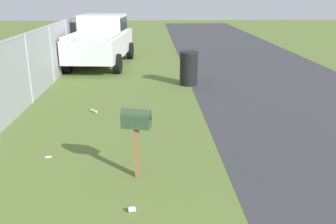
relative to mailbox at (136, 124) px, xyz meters
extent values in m
cube|color=brown|center=(0.00, 0.00, -0.52)|extent=(0.09, 0.09, 0.91)
cube|color=#334C33|center=(0.00, 0.00, 0.04)|extent=(0.31, 0.52, 0.22)
cylinder|color=#334C33|center=(0.00, 0.00, 0.15)|extent=(0.31, 0.52, 0.20)
cube|color=red|center=(0.11, 0.00, 0.11)|extent=(0.02, 0.04, 0.18)
cube|color=silver|center=(10.04, 1.90, -0.09)|extent=(5.03, 2.45, 0.90)
cube|color=silver|center=(10.62, 1.84, 0.74)|extent=(1.82, 1.98, 0.76)
cube|color=black|center=(10.62, 1.84, 0.74)|extent=(1.78, 2.01, 0.53)
cube|color=silver|center=(9.06, 2.91, 0.42)|extent=(2.52, 0.32, 0.12)
cube|color=silver|center=(8.89, 1.09, 0.42)|extent=(2.52, 0.32, 0.12)
cylinder|color=black|center=(11.73, 2.73, -0.59)|extent=(0.78, 0.33, 0.76)
cylinder|color=black|center=(11.54, 0.75, -0.59)|extent=(0.78, 0.33, 0.76)
cylinder|color=black|center=(8.54, 3.04, -0.59)|extent=(0.78, 0.33, 0.76)
cylinder|color=black|center=(8.35, 1.07, -0.59)|extent=(0.78, 0.33, 0.76)
cylinder|color=black|center=(6.43, -1.51, -0.45)|extent=(0.60, 0.60, 1.05)
cylinder|color=black|center=(6.43, -1.51, 0.12)|extent=(0.63, 0.63, 0.08)
cylinder|color=#9EA3A8|center=(4.53, 3.18, 0.01)|extent=(0.07, 0.07, 1.97)
cylinder|color=#9EA3A8|center=(7.00, 3.18, 0.01)|extent=(0.07, 0.07, 1.97)
cylinder|color=#9EA3A8|center=(9.46, 3.18, 0.01)|extent=(0.07, 0.07, 1.97)
cylinder|color=#9EA3A8|center=(11.93, 3.18, 0.01)|extent=(0.07, 0.07, 1.97)
cube|color=#9EA3A8|center=(3.29, 3.18, 0.97)|extent=(17.29, 0.04, 0.04)
cube|color=gray|center=(3.29, 3.18, 0.01)|extent=(17.29, 0.01, 1.97)
cube|color=silver|center=(0.84, 1.76, -0.97)|extent=(0.09, 0.12, 0.01)
cylinder|color=#B2D8BF|center=(3.58, 1.29, -0.94)|extent=(0.20, 0.21, 0.07)
cylinder|color=white|center=(-1.08, 0.05, -0.93)|extent=(0.10, 0.11, 0.08)
camera|label=1|loc=(-5.68, -0.28, 2.09)|focal=38.99mm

